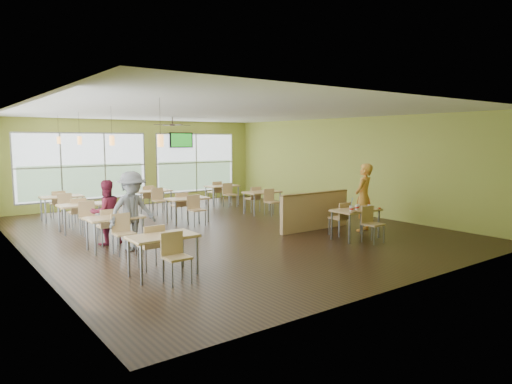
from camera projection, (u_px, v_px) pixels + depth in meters
room at (223, 172)px, 12.44m from camera, size 12.00×12.04×3.20m
window_bays at (90, 174)px, 13.34m from camera, size 9.24×10.24×2.38m
main_table at (356, 214)px, 11.34m from camera, size 1.22×1.52×0.87m
half_wall_divider at (315, 211)px, 12.51m from camera, size 2.40×0.14×1.04m
dining_tables at (161, 203)px, 13.30m from camera, size 6.92×8.72×0.87m
pendant_lights at (95, 140)px, 10.99m from camera, size 0.11×7.31×0.86m
ceiling_fan at (172, 125)px, 14.68m from camera, size 1.25×1.25×0.29m
tv_backwall at (181, 140)px, 18.11m from camera, size 1.00×0.07×0.60m
man_plaid at (364, 197)px, 12.32m from camera, size 0.78×0.64×1.83m
patron_maroon at (106, 212)px, 10.73m from camera, size 0.79×0.64×1.53m
patron_grey at (132, 211)px, 10.17m from camera, size 1.24×0.84×1.77m
cup_blue at (351, 209)px, 10.93m from camera, size 0.10×0.10×0.37m
cup_yellow at (357, 207)px, 11.21m from camera, size 0.09×0.09×0.31m
cup_red_near at (358, 207)px, 11.29m from camera, size 0.09×0.09×0.34m
cup_red_far at (369, 207)px, 11.34m from camera, size 0.08×0.08×0.30m
food_basket at (366, 207)px, 11.52m from camera, size 0.22×0.22×0.05m
ketchup_cup at (380, 208)px, 11.41m from camera, size 0.06×0.06×0.03m
wrapper_left at (354, 211)px, 10.84m from camera, size 0.19×0.18×0.04m
wrapper_mid at (353, 208)px, 11.38m from camera, size 0.23×0.22×0.05m
wrapper_right at (369, 209)px, 11.24m from camera, size 0.16×0.15×0.03m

